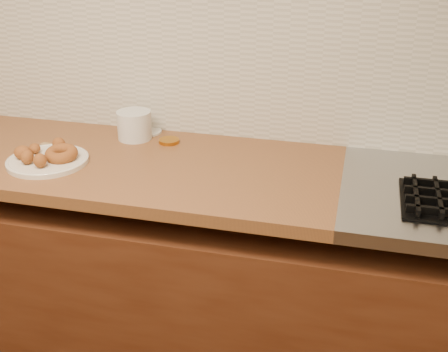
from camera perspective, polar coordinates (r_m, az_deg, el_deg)
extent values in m
cube|color=tan|center=(1.99, -1.48, 16.70)|extent=(4.00, 0.02, 2.70)
cube|color=#552B18|center=(2.09, -3.52, -11.82)|extent=(3.60, 0.60, 0.77)
cube|color=brown|center=(2.12, -20.92, 2.34)|extent=(2.30, 0.62, 0.04)
cube|color=beige|center=(2.01, -1.53, 12.41)|extent=(3.60, 0.02, 0.60)
cube|color=black|center=(1.70, 21.83, -2.54)|extent=(0.26, 0.26, 0.01)
cube|color=black|center=(1.68, 18.89, -1.79)|extent=(0.01, 0.24, 0.02)
cube|color=black|center=(1.69, 20.91, -1.99)|extent=(0.01, 0.24, 0.02)
cube|color=black|center=(1.72, 21.81, -1.65)|extent=(0.24, 0.01, 0.02)
cube|color=black|center=(1.77, 21.62, -0.81)|extent=(0.24, 0.01, 0.02)
cylinder|color=silver|center=(1.92, -17.47, 1.48)|extent=(0.26, 0.26, 0.01)
torus|color=#9D5B22|center=(1.90, -16.22, 2.21)|extent=(0.13, 0.13, 0.05)
ellipsoid|color=#9D5B22|center=(1.97, -18.68, 2.68)|extent=(0.05, 0.06, 0.03)
ellipsoid|color=#9D5B22|center=(1.94, -19.79, 2.28)|extent=(0.07, 0.07, 0.04)
ellipsoid|color=#9D5B22|center=(1.89, -19.38, 1.84)|extent=(0.06, 0.06, 0.05)
ellipsoid|color=#9D5B22|center=(1.85, -18.19, 1.51)|extent=(0.06, 0.06, 0.05)
ellipsoid|color=#9D5B22|center=(1.97, -16.43, 3.14)|extent=(0.05, 0.05, 0.05)
cylinder|color=silver|center=(2.05, -9.09, 5.13)|extent=(0.14, 0.14, 0.10)
cylinder|color=white|center=(2.12, -7.89, 4.50)|extent=(0.13, 0.13, 0.01)
cylinder|color=#B9771D|center=(2.01, -5.61, 3.56)|extent=(0.10, 0.10, 0.01)
cube|color=#9F7C4E|center=(2.00, -16.01, 2.61)|extent=(0.19, 0.06, 0.01)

